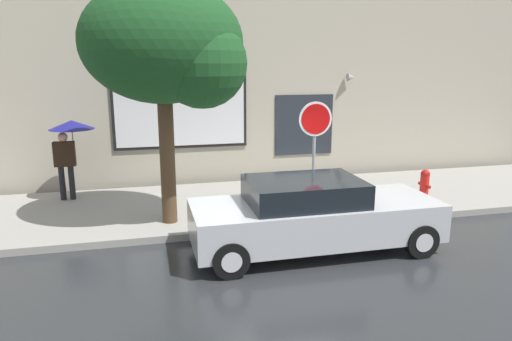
# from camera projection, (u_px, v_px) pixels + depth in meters

# --- Properties ---
(ground_plane) EXTENTS (60.00, 60.00, 0.00)m
(ground_plane) POSITION_uv_depth(u_px,v_px,m) (283.00, 252.00, 8.92)
(ground_plane) COLOR #282B2D
(sidewalk) EXTENTS (20.00, 4.00, 0.15)m
(sidewalk) POSITION_uv_depth(u_px,v_px,m) (248.00, 203.00, 11.74)
(sidewalk) COLOR gray
(sidewalk) RESTS_ON ground
(building_facade) EXTENTS (20.00, 0.67, 7.00)m
(building_facade) POSITION_uv_depth(u_px,v_px,m) (228.00, 64.00, 13.33)
(building_facade) COLOR #B2A893
(building_facade) RESTS_ON ground
(parked_car) EXTENTS (4.69, 1.81, 1.42)m
(parked_car) POSITION_uv_depth(u_px,v_px,m) (313.00, 215.00, 8.85)
(parked_car) COLOR #B7BABF
(parked_car) RESTS_ON ground
(fire_hydrant) EXTENTS (0.30, 0.44, 0.76)m
(fire_hydrant) POSITION_uv_depth(u_px,v_px,m) (424.00, 185.00, 11.80)
(fire_hydrant) COLOR red
(fire_hydrant) RESTS_ON sidewalk
(pedestrian_with_umbrella) EXTENTS (1.09, 1.09, 2.00)m
(pedestrian_with_umbrella) POSITION_uv_depth(u_px,v_px,m) (70.00, 136.00, 11.49)
(pedestrian_with_umbrella) COLOR black
(pedestrian_with_umbrella) RESTS_ON sidewalk
(street_tree) EXTENTS (3.27, 2.78, 5.00)m
(street_tree) POSITION_uv_depth(u_px,v_px,m) (170.00, 48.00, 9.31)
(street_tree) COLOR #4C3823
(street_tree) RESTS_ON sidewalk
(stop_sign) EXTENTS (0.76, 0.10, 2.56)m
(stop_sign) POSITION_uv_depth(u_px,v_px,m) (315.00, 136.00, 10.27)
(stop_sign) COLOR gray
(stop_sign) RESTS_ON sidewalk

